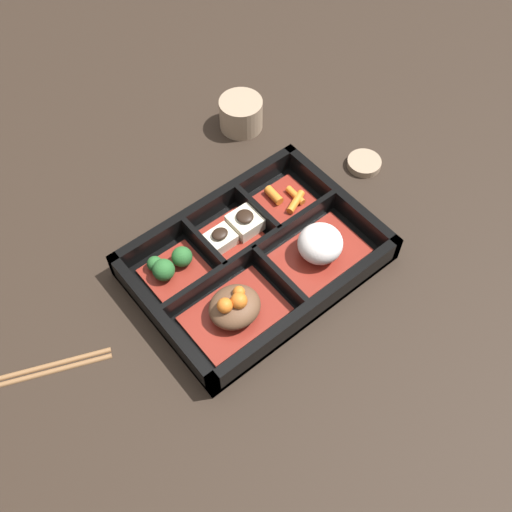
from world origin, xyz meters
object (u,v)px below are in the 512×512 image
object	(u,v)px
chopsticks	(27,373)
bowl_rice	(320,246)
tea_cup	(241,113)
sauce_dish	(364,163)

from	to	relation	value
chopsticks	bowl_rice	bearing A→B (deg)	165.59
bowl_rice	tea_cup	xyz separation A→B (m)	(-0.08, -0.28, -0.01)
chopsticks	sauce_dish	size ratio (longest dim) A/B	3.75
sauce_dish	chopsticks	bearing A→B (deg)	-1.68
bowl_rice	sauce_dish	xyz separation A→B (m)	(-0.18, -0.09, -0.03)
bowl_rice	tea_cup	distance (m)	0.30
bowl_rice	sauce_dish	distance (m)	0.20
chopsticks	sauce_dish	distance (m)	0.59
bowl_rice	chopsticks	world-z (taller)	bowl_rice
chopsticks	sauce_dish	world-z (taller)	sauce_dish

